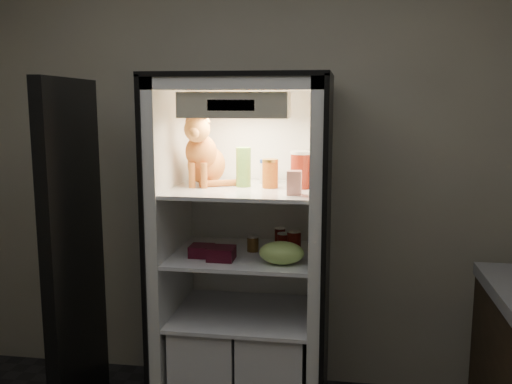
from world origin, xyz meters
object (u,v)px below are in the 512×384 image
soda_can_c (283,244)px  grape_bag (282,253)px  salsa_jar (270,173)px  berry_box_right (221,253)px  soda_can_b (294,244)px  pepper_jar (301,170)px  parmesan_shaker (243,167)px  cream_carton (294,183)px  mayo_tub (268,171)px  tabby_cat (204,157)px  soda_can_a (280,238)px  refrigerator (245,276)px  condiment_jar (253,243)px  berry_box_left (202,251)px

soda_can_c → grape_bag: soda_can_c is taller
salsa_jar → berry_box_right: size_ratio=1.15×
soda_can_b → grape_bag: 0.15m
grape_bag → berry_box_right: size_ratio=1.72×
soda_can_b → pepper_jar: bearing=67.8°
pepper_jar → soda_can_c: (-0.08, -0.05, -0.39)m
parmesan_shaker → cream_carton: parmesan_shaker is taller
parmesan_shaker → mayo_tub: bearing=48.9°
tabby_cat → pepper_jar: (0.52, -0.03, -0.05)m
berry_box_right → mayo_tub: bearing=58.6°
mayo_tub → parmesan_shaker: bearing=-131.1°
parmesan_shaker → soda_can_a: size_ratio=1.88×
refrigerator → soda_can_b: bearing=-18.2°
mayo_tub → soda_can_c: 0.42m
pepper_jar → grape_bag: pepper_jar is taller
grape_bag → condiment_jar: bearing=130.8°
refrigerator → cream_carton: size_ratio=16.11×
soda_can_b → tabby_cat: bearing=169.0°
tabby_cat → soda_can_a: bearing=11.4°
soda_can_b → condiment_jar: size_ratio=1.57×
parmesan_shaker → soda_can_c: size_ratio=1.75×
parmesan_shaker → soda_can_a: 0.45m
refrigerator → parmesan_shaker: (-0.00, -0.02, 0.60)m
salsa_jar → berry_box_right: salsa_jar is taller
soda_can_c → condiment_jar: 0.18m
soda_can_b → parmesan_shaker: bearing=165.6°
mayo_tub → soda_can_a: 0.37m
mayo_tub → berry_box_left: mayo_tub is taller
refrigerator → berry_box_left: 0.31m
condiment_jar → cream_carton: bearing=-41.2°
tabby_cat → pepper_jar: tabby_cat is taller
soda_can_b → soda_can_c: size_ratio=1.14×
mayo_tub → soda_can_a: bearing=-26.6°
soda_can_b → grape_bag: soda_can_b is taller
condiment_jar → berry_box_left: condiment_jar is taller
cream_carton → soda_can_c: bearing=113.5°
berry_box_left → soda_can_b: bearing=8.6°
pepper_jar → berry_box_right: 0.60m
soda_can_b → berry_box_right: 0.38m
salsa_jar → parmesan_shaker: bearing=172.0°
pepper_jar → refrigerator: bearing=175.9°
tabby_cat → pepper_jar: 0.53m
refrigerator → pepper_jar: 0.67m
soda_can_c → berry_box_right: 0.33m
grape_bag → cream_carton: bearing=-1.7°
cream_carton → tabby_cat: bearing=154.9°
cream_carton → soda_can_b: bearing=94.4°
pepper_jar → berry_box_left: 0.67m
salsa_jar → soda_can_a: size_ratio=1.37×
pepper_jar → soda_can_a: (-0.12, 0.10, -0.39)m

